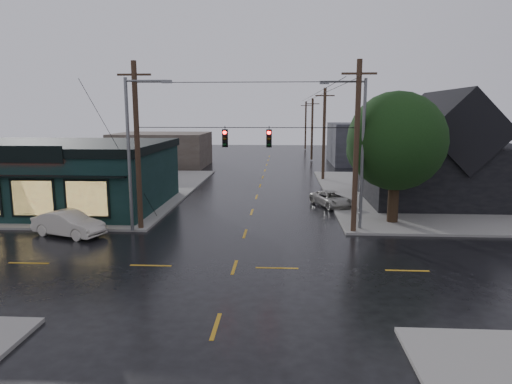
# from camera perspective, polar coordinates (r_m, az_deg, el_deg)

# --- Properties ---
(ground_plane) EXTENTS (160.00, 160.00, 0.00)m
(ground_plane) POSITION_cam_1_polar(r_m,az_deg,el_deg) (21.75, -2.71, -9.38)
(ground_plane) COLOR black
(sidewalk_nw) EXTENTS (28.00, 28.00, 0.15)m
(sidewalk_nw) POSITION_cam_1_polar(r_m,az_deg,el_deg) (46.66, -25.11, 0.25)
(sidewalk_nw) COLOR gray
(sidewalk_nw) RESTS_ON ground
(sidewalk_ne) EXTENTS (28.00, 28.00, 0.15)m
(sidewalk_ne) POSITION_cam_1_polar(r_m,az_deg,el_deg) (44.71, 26.76, -0.26)
(sidewalk_ne) COLOR gray
(sidewalk_ne) RESTS_ON ground
(pizza_shop) EXTENTS (16.30, 12.34, 4.90)m
(pizza_shop) POSITION_cam_1_polar(r_m,az_deg,el_deg) (37.82, -23.75, 2.08)
(pizza_shop) COLOR black
(pizza_shop) RESTS_ON ground
(ne_building) EXTENTS (12.60, 11.60, 8.75)m
(ne_building) POSITION_cam_1_polar(r_m,az_deg,el_deg) (39.62, 22.29, 5.29)
(ne_building) COLOR black
(ne_building) RESTS_ON ground
(corner_tree) EXTENTS (6.27, 6.27, 8.37)m
(corner_tree) POSITION_cam_1_polar(r_m,az_deg,el_deg) (30.35, 17.13, 6.07)
(corner_tree) COLOR black
(corner_tree) RESTS_ON ground
(utility_pole_nw) EXTENTS (2.00, 0.32, 10.15)m
(utility_pole_nw) POSITION_cam_1_polar(r_m,az_deg,el_deg) (29.19, -14.17, -4.62)
(utility_pole_nw) COLOR black
(utility_pole_nw) RESTS_ON ground
(utility_pole_ne) EXTENTS (2.00, 0.32, 10.15)m
(utility_pole_ne) POSITION_cam_1_polar(r_m,az_deg,el_deg) (28.18, 12.04, -5.06)
(utility_pole_ne) COLOR black
(utility_pole_ne) RESTS_ON ground
(utility_pole_far_a) EXTENTS (2.00, 0.32, 9.65)m
(utility_pole_far_a) POSITION_cam_1_polar(r_m,az_deg,el_deg) (49.12, 8.35, 1.46)
(utility_pole_far_a) COLOR black
(utility_pole_far_a) RESTS_ON ground
(utility_pole_far_b) EXTENTS (2.00, 0.32, 9.15)m
(utility_pole_far_b) POSITION_cam_1_polar(r_m,az_deg,el_deg) (68.91, 6.94, 3.93)
(utility_pole_far_b) COLOR black
(utility_pole_far_b) RESTS_ON ground
(utility_pole_far_c) EXTENTS (2.00, 0.32, 9.15)m
(utility_pole_far_c) POSITION_cam_1_polar(r_m,az_deg,el_deg) (88.80, 6.16, 5.29)
(utility_pole_far_c) COLOR black
(utility_pole_far_c) RESTS_ON ground
(span_signal_assembly) EXTENTS (13.00, 0.48, 1.23)m
(span_signal_assembly) POSITION_cam_1_polar(r_m,az_deg,el_deg) (27.03, -1.15, 6.79)
(span_signal_assembly) COLOR black
(span_signal_assembly) RESTS_ON ground
(streetlight_nw) EXTENTS (5.40, 0.30, 9.15)m
(streetlight_nw) POSITION_cam_1_polar(r_m,az_deg,el_deg) (28.64, -15.16, -4.94)
(streetlight_nw) COLOR slate
(streetlight_nw) RESTS_ON ground
(streetlight_ne) EXTENTS (5.40, 0.30, 9.15)m
(streetlight_ne) POSITION_cam_1_polar(r_m,az_deg,el_deg) (28.93, 12.82, -4.69)
(streetlight_ne) COLOR slate
(streetlight_ne) RESTS_ON ground
(bg_building_west) EXTENTS (12.00, 10.00, 4.40)m
(bg_building_west) POSITION_cam_1_polar(r_m,az_deg,el_deg) (62.74, -11.66, 5.22)
(bg_building_west) COLOR #40352E
(bg_building_west) RESTS_ON ground
(bg_building_east) EXTENTS (14.00, 12.00, 5.60)m
(bg_building_east) POSITION_cam_1_polar(r_m,az_deg,el_deg) (66.98, 15.33, 5.88)
(bg_building_east) COLOR #292A2F
(bg_building_east) RESTS_ON ground
(sedan_cream) EXTENTS (4.73, 2.99, 1.47)m
(sedan_cream) POSITION_cam_1_polar(r_m,az_deg,el_deg) (28.98, -22.38, -3.68)
(sedan_cream) COLOR beige
(sedan_cream) RESTS_ON ground
(suv_silver) EXTENTS (3.46, 4.62, 1.17)m
(suv_silver) POSITION_cam_1_polar(r_m,az_deg,el_deg) (35.56, 9.42, -0.88)
(suv_silver) COLOR #A29F96
(suv_silver) RESTS_ON ground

